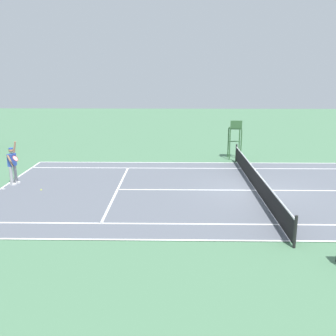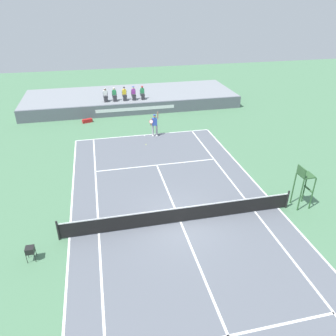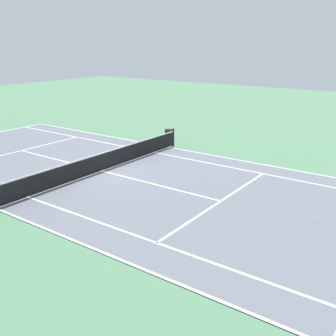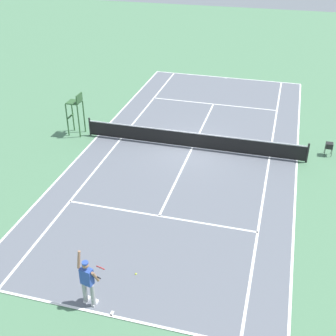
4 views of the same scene
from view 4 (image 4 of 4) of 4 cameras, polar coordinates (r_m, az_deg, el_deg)
The scene contains 7 objects.
ground_plane at distance 24.10m, azimuth 3.13°, elevation 2.58°, with size 80.00×80.00×0.00m, color #4C7A56.
court at distance 24.09m, azimuth 3.13°, elevation 2.60°, with size 11.08×23.88×0.03m.
net at distance 23.86m, azimuth 3.16°, elevation 3.68°, with size 11.98×0.10×1.07m.
tennis_player at distance 14.77m, azimuth -10.23°, elevation -14.09°, with size 0.82×0.61×2.08m.
tennis_ball at distance 16.21m, azimuth -4.14°, elevation -13.38°, with size 0.07×0.07×0.07m, color #D1E533.
umpire_chair at distance 25.52m, azimuth -11.74°, elevation 7.47°, with size 0.77×0.77×2.44m.
ball_hopper at distance 24.57m, azimuth 19.96°, elevation 2.75°, with size 0.36×0.36×0.70m.
Camera 4 is at (-4.35, 20.87, 11.23)m, focal length 47.59 mm.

